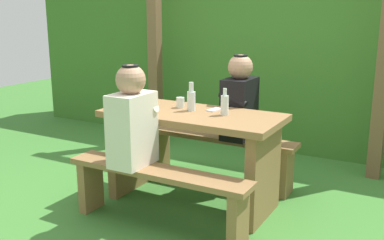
# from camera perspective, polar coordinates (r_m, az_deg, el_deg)

# --- Properties ---
(ground_plane) EXTENTS (12.00, 12.00, 0.00)m
(ground_plane) POSITION_cam_1_polar(r_m,az_deg,el_deg) (3.76, 0.00, -10.18)
(ground_plane) COLOR #3C7830
(hedge_backdrop) EXTENTS (6.40, 0.64, 1.68)m
(hedge_backdrop) POSITION_cam_1_polar(r_m,az_deg,el_deg) (5.27, 10.40, 6.11)
(hedge_backdrop) COLOR #3B7027
(hedge_backdrop) RESTS_ON ground_plane
(pergola_post_left) EXTENTS (0.12, 0.12, 2.10)m
(pergola_post_left) POSITION_cam_1_polar(r_m,az_deg,el_deg) (5.21, -4.67, 8.47)
(pergola_post_left) COLOR brown
(pergola_post_left) RESTS_ON ground_plane
(pergola_post_right) EXTENTS (0.12, 0.12, 2.10)m
(pergola_post_right) POSITION_cam_1_polar(r_m,az_deg,el_deg) (4.37, 22.94, 6.39)
(pergola_post_right) COLOR brown
(pergola_post_right) RESTS_ON ground_plane
(picnic_table) EXTENTS (1.40, 0.64, 0.75)m
(picnic_table) POSITION_cam_1_polar(r_m,az_deg,el_deg) (3.59, 0.00, -2.76)
(picnic_table) COLOR olive
(picnic_table) RESTS_ON ground_plane
(bench_near) EXTENTS (1.40, 0.24, 0.44)m
(bench_near) POSITION_cam_1_polar(r_m,az_deg,el_deg) (3.25, -4.34, -8.22)
(bench_near) COLOR olive
(bench_near) RESTS_ON ground_plane
(bench_far) EXTENTS (1.40, 0.24, 0.44)m
(bench_far) POSITION_cam_1_polar(r_m,az_deg,el_deg) (4.07, 3.43, -3.57)
(bench_far) COLOR olive
(bench_far) RESTS_ON ground_plane
(person_white_shirt) EXTENTS (0.25, 0.35, 0.72)m
(person_white_shirt) POSITION_cam_1_polar(r_m,az_deg,el_deg) (3.22, -7.50, 0.05)
(person_white_shirt) COLOR silver
(person_white_shirt) RESTS_ON bench_near
(person_black_coat) EXTENTS (0.25, 0.35, 0.72)m
(person_black_coat) POSITION_cam_1_polar(r_m,az_deg,el_deg) (3.88, 5.96, 2.46)
(person_black_coat) COLOR black
(person_black_coat) RESTS_ON bench_far
(drinking_glass) EXTENTS (0.07, 0.07, 0.08)m
(drinking_glass) POSITION_cam_1_polar(r_m,az_deg,el_deg) (3.68, -1.46, 2.21)
(drinking_glass) COLOR silver
(drinking_glass) RESTS_ON picnic_table
(bottle_left) EXTENTS (0.06, 0.06, 0.20)m
(bottle_left) POSITION_cam_1_polar(r_m,az_deg,el_deg) (3.42, 4.12, 1.97)
(bottle_left) COLOR silver
(bottle_left) RESTS_ON picnic_table
(bottle_right) EXTENTS (0.07, 0.07, 0.23)m
(bottle_right) POSITION_cam_1_polar(r_m,az_deg,el_deg) (3.56, -0.10, 2.60)
(bottle_right) COLOR silver
(bottle_right) RESTS_ON picnic_table
(cell_phone) EXTENTS (0.09, 0.15, 0.01)m
(cell_phone) POSITION_cam_1_polar(r_m,az_deg,el_deg) (3.60, 2.84, 1.31)
(cell_phone) COLOR silver
(cell_phone) RESTS_ON picnic_table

